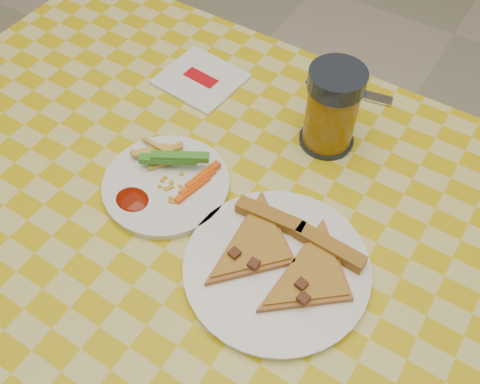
% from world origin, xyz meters
% --- Properties ---
extents(table, '(1.28, 0.88, 0.76)m').
position_xyz_m(table, '(0.00, 0.00, 0.68)').
color(table, silver).
rests_on(table, ground).
extents(plate_left, '(0.26, 0.26, 0.01)m').
position_xyz_m(plate_left, '(-0.12, 0.02, 0.76)').
color(plate_left, white).
rests_on(plate_left, table).
extents(plate_right, '(0.31, 0.31, 0.01)m').
position_xyz_m(plate_right, '(0.10, -0.01, 0.76)').
color(plate_right, white).
rests_on(plate_right, table).
extents(fries_veggies, '(0.16, 0.15, 0.04)m').
position_xyz_m(fries_veggies, '(-0.12, 0.04, 0.78)').
color(fries_veggies, '#EDB84B').
rests_on(fries_veggies, plate_left).
extents(pizza_slices, '(0.23, 0.21, 0.02)m').
position_xyz_m(pizza_slices, '(0.11, 0.00, 0.78)').
color(pizza_slices, '#AF7635').
rests_on(pizza_slices, plate_right).
extents(drink_glass, '(0.09, 0.09, 0.15)m').
position_xyz_m(drink_glass, '(0.05, 0.25, 0.83)').
color(drink_glass, black).
rests_on(drink_glass, table).
extents(napkin, '(0.15, 0.14, 0.01)m').
position_xyz_m(napkin, '(-0.22, 0.26, 0.76)').
color(napkin, white).
rests_on(napkin, table).
extents(fork, '(0.16, 0.05, 0.01)m').
position_xyz_m(fork, '(0.03, 0.38, 0.76)').
color(fork, navy).
rests_on(fork, table).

